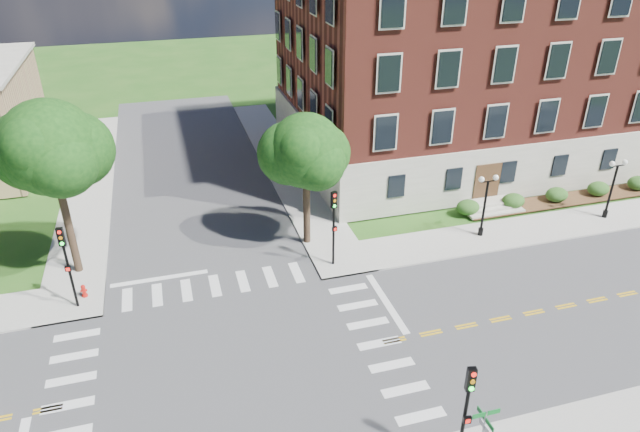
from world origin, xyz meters
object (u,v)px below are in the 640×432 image
object	(u,v)px
traffic_signal_nw	(66,258)
twin_lamp_east	(613,186)
fire_hydrant	(84,291)
traffic_signal_ne	(334,219)
street_sign_pole	(483,430)
traffic_signal_se	(467,405)
twin_lamp_west	(485,202)

from	to	relation	value
traffic_signal_nw	twin_lamp_east	distance (m)	34.28
twin_lamp_east	fire_hydrant	size ratio (longest dim) A/B	5.64
traffic_signal_ne	traffic_signal_nw	distance (m)	14.43
traffic_signal_ne	street_sign_pole	world-z (taller)	traffic_signal_ne
traffic_signal_se	fire_hydrant	xyz separation A→B (m)	(-14.53, 15.40, -2.72)
twin_lamp_west	fire_hydrant	xyz separation A→B (m)	(-24.42, 0.04, -2.06)
traffic_signal_nw	traffic_signal_se	bearing A→B (deg)	-44.49
traffic_signal_se	traffic_signal_ne	xyz separation A→B (m)	(-0.41, 14.72, 0.00)
traffic_signal_nw	twin_lamp_east	bearing A→B (deg)	0.99
traffic_signal_nw	twin_lamp_west	xyz separation A→B (m)	(24.72, 0.79, -0.66)
twin_lamp_east	twin_lamp_west	bearing A→B (deg)	178.82
traffic_signal_nw	fire_hydrant	size ratio (longest dim) A/B	6.40
traffic_signal_ne	twin_lamp_west	xyz separation A→B (m)	(10.29, 0.64, -0.66)
twin_lamp_west	fire_hydrant	distance (m)	24.50
twin_lamp_west	street_sign_pole	distance (m)	18.42
traffic_signal_se	twin_lamp_east	world-z (taller)	traffic_signal_se
traffic_signal_se	twin_lamp_west	distance (m)	18.27
twin_lamp_east	street_sign_pole	world-z (taller)	twin_lamp_east
twin_lamp_west	street_sign_pole	size ratio (longest dim) A/B	1.36
traffic_signal_se	traffic_signal_nw	size ratio (longest dim) A/B	1.00
twin_lamp_east	traffic_signal_nw	bearing A→B (deg)	-179.01
traffic_signal_se	fire_hydrant	distance (m)	21.35
traffic_signal_nw	twin_lamp_east	xyz separation A→B (m)	(34.27, 0.59, -0.66)
twin_lamp_west	traffic_signal_ne	bearing A→B (deg)	-176.45
twin_lamp_west	street_sign_pole	bearing A→B (deg)	-120.58
fire_hydrant	twin_lamp_east	bearing A→B (deg)	-0.40
traffic_signal_nw	street_sign_pole	size ratio (longest dim) A/B	1.55
traffic_signal_nw	fire_hydrant	world-z (taller)	traffic_signal_nw
traffic_signal_nw	twin_lamp_west	world-z (taller)	traffic_signal_nw
traffic_signal_se	traffic_signal_ne	bearing A→B (deg)	91.59
traffic_signal_ne	traffic_signal_nw	size ratio (longest dim) A/B	1.00
twin_lamp_west	twin_lamp_east	world-z (taller)	same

